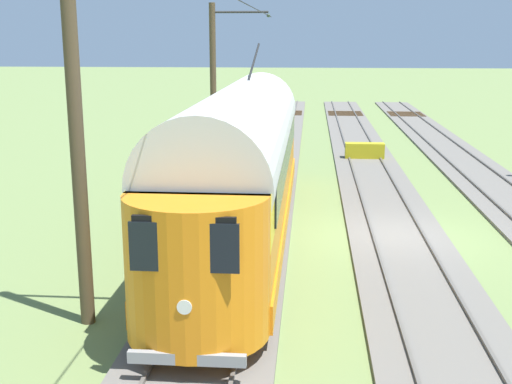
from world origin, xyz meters
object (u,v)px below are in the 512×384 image
catenary_pole_foreground (215,81)px  track_end_bumper (365,152)px  catenary_pole_mid_near (80,140)px  vintage_streetcar (241,159)px

catenary_pole_foreground → track_end_bumper: 7.69m
catenary_pole_foreground → track_end_bumper: catenary_pole_foreground is taller
catenary_pole_foreground → track_end_bumper: (-6.85, -1.21, -3.29)m
catenary_pole_mid_near → track_end_bumper: 20.02m
catenary_pole_foreground → track_end_bumper: size_ratio=3.93×
catenary_pole_mid_near → track_end_bumper: size_ratio=3.93×
track_end_bumper → catenary_pole_mid_near: bearing=69.7°
vintage_streetcar → catenary_pole_mid_near: bearing=68.4°
vintage_streetcar → catenary_pole_mid_near: size_ratio=2.40×
catenary_pole_foreground → catenary_pole_mid_near: size_ratio=1.00×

